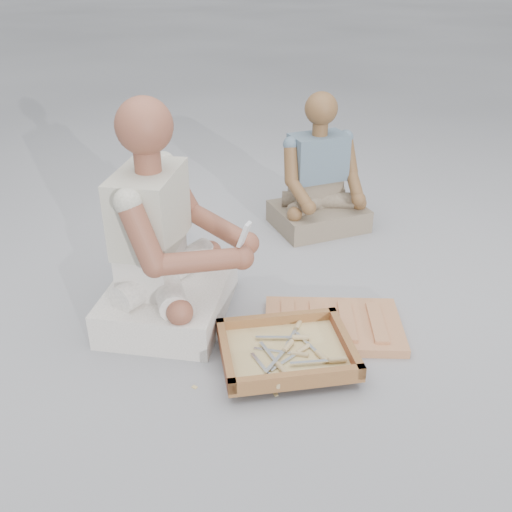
# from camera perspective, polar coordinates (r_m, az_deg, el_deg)

# --- Properties ---
(ground) EXTENTS (60.00, 60.00, 0.00)m
(ground) POSITION_cam_1_polar(r_m,az_deg,el_deg) (2.47, 1.74, -8.45)
(ground) COLOR #9E9EA3
(ground) RESTS_ON ground
(carved_panel) EXTENTS (0.61, 0.42, 0.04)m
(carved_panel) POSITION_cam_1_polar(r_m,az_deg,el_deg) (2.55, 7.72, -6.90)
(carved_panel) COLOR #9D633C
(carved_panel) RESTS_ON ground
(tool_tray) EXTENTS (0.60, 0.53, 0.07)m
(tool_tray) POSITION_cam_1_polar(r_m,az_deg,el_deg) (2.32, 3.06, -9.45)
(tool_tray) COLOR brown
(tool_tray) RESTS_ON carved_panel
(chisel_0) EXTENTS (0.08, 0.22, 0.02)m
(chisel_0) POSITION_cam_1_polar(r_m,az_deg,el_deg) (2.44, 4.10, -7.10)
(chisel_0) COLOR silver
(chisel_0) RESTS_ON tool_tray
(chisel_1) EXTENTS (0.16, 0.18, 0.02)m
(chisel_1) POSITION_cam_1_polar(r_m,az_deg,el_deg) (2.30, 4.35, -9.53)
(chisel_1) COLOR silver
(chisel_1) RESTS_ON tool_tray
(chisel_2) EXTENTS (0.14, 0.19, 0.02)m
(chisel_2) POSITION_cam_1_polar(r_m,az_deg,el_deg) (2.30, 6.28, -9.69)
(chisel_2) COLOR silver
(chisel_2) RESTS_ON tool_tray
(chisel_3) EXTENTS (0.22, 0.05, 0.02)m
(chisel_3) POSITION_cam_1_polar(r_m,az_deg,el_deg) (2.30, 3.82, -9.73)
(chisel_3) COLOR silver
(chisel_3) RESTS_ON tool_tray
(chisel_4) EXTENTS (0.13, 0.20, 0.02)m
(chisel_4) POSITION_cam_1_polar(r_m,az_deg,el_deg) (2.22, 2.33, -10.89)
(chisel_4) COLOR silver
(chisel_4) RESTS_ON tool_tray
(chisel_5) EXTENTS (0.22, 0.06, 0.02)m
(chisel_5) POSITION_cam_1_polar(r_m,az_deg,el_deg) (2.26, 7.57, -10.28)
(chisel_5) COLOR silver
(chisel_5) RESTS_ON tool_tray
(chisel_6) EXTENTS (0.13, 0.20, 0.02)m
(chisel_6) POSITION_cam_1_polar(r_m,az_deg,el_deg) (2.18, 1.57, -12.05)
(chisel_6) COLOR silver
(chisel_6) RESTS_ON tool_tray
(chisel_7) EXTENTS (0.22, 0.03, 0.02)m
(chisel_7) POSITION_cam_1_polar(r_m,az_deg,el_deg) (2.37, 3.95, -8.11)
(chisel_7) COLOR silver
(chisel_7) RESTS_ON tool_tray
(chisel_8) EXTENTS (0.11, 0.21, 0.02)m
(chisel_8) POSITION_cam_1_polar(r_m,az_deg,el_deg) (2.30, 2.97, -9.26)
(chisel_8) COLOR silver
(chisel_8) RESTS_ON tool_tray
(wood_chip_0) EXTENTS (0.02, 0.02, 0.00)m
(wood_chip_0) POSITION_cam_1_polar(r_m,az_deg,el_deg) (2.39, 0.86, -9.78)
(wood_chip_0) COLOR #DAC581
(wood_chip_0) RESTS_ON ground
(wood_chip_1) EXTENTS (0.02, 0.02, 0.00)m
(wood_chip_1) POSITION_cam_1_polar(r_m,az_deg,el_deg) (2.53, 11.09, -8.00)
(wood_chip_1) COLOR #DAC581
(wood_chip_1) RESTS_ON ground
(wood_chip_2) EXTENTS (0.02, 0.02, 0.00)m
(wood_chip_2) POSITION_cam_1_polar(r_m,az_deg,el_deg) (2.31, 6.91, -11.66)
(wood_chip_2) COLOR #DAC581
(wood_chip_2) RESTS_ON ground
(wood_chip_3) EXTENTS (0.02, 0.02, 0.00)m
(wood_chip_3) POSITION_cam_1_polar(r_m,az_deg,el_deg) (2.51, 7.54, -8.06)
(wood_chip_3) COLOR #DAC581
(wood_chip_3) RESTS_ON ground
(wood_chip_4) EXTENTS (0.02, 0.02, 0.00)m
(wood_chip_4) POSITION_cam_1_polar(r_m,az_deg,el_deg) (2.46, 11.22, -9.27)
(wood_chip_4) COLOR #DAC581
(wood_chip_4) RESTS_ON ground
(wood_chip_5) EXTENTS (0.02, 0.02, 0.00)m
(wood_chip_5) POSITION_cam_1_polar(r_m,az_deg,el_deg) (2.46, 11.30, -9.18)
(wood_chip_5) COLOR #DAC581
(wood_chip_5) RESTS_ON ground
(wood_chip_6) EXTENTS (0.02, 0.02, 0.00)m
(wood_chip_6) POSITION_cam_1_polar(r_m,az_deg,el_deg) (2.21, 1.98, -13.63)
(wood_chip_6) COLOR #DAC581
(wood_chip_6) RESTS_ON ground
(wood_chip_7) EXTENTS (0.02, 0.02, 0.00)m
(wood_chip_7) POSITION_cam_1_polar(r_m,az_deg,el_deg) (2.47, 10.54, -8.98)
(wood_chip_7) COLOR #DAC581
(wood_chip_7) RESTS_ON ground
(wood_chip_8) EXTENTS (0.02, 0.02, 0.00)m
(wood_chip_8) POSITION_cam_1_polar(r_m,az_deg,el_deg) (2.60, 2.32, -6.33)
(wood_chip_8) COLOR #DAC581
(wood_chip_8) RESTS_ON ground
(wood_chip_9) EXTENTS (0.02, 0.02, 0.00)m
(wood_chip_9) POSITION_cam_1_polar(r_m,az_deg,el_deg) (2.25, -6.17, -12.91)
(wood_chip_9) COLOR #DAC581
(wood_chip_9) RESTS_ON ground
(craftsman) EXTENTS (0.69, 0.68, 0.99)m
(craftsman) POSITION_cam_1_polar(r_m,az_deg,el_deg) (2.50, -9.16, 0.71)
(craftsman) COLOR silver
(craftsman) RESTS_ON ground
(companion) EXTENTS (0.64, 0.59, 0.80)m
(companion) POSITION_cam_1_polar(r_m,az_deg,el_deg) (3.38, 6.32, 7.13)
(companion) COLOR #80745C
(companion) RESTS_ON ground
(mobile_phone) EXTENTS (0.06, 0.06, 0.11)m
(mobile_phone) POSITION_cam_1_polar(r_m,az_deg,el_deg) (2.29, -1.19, 2.18)
(mobile_phone) COLOR silver
(mobile_phone) RESTS_ON craftsman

